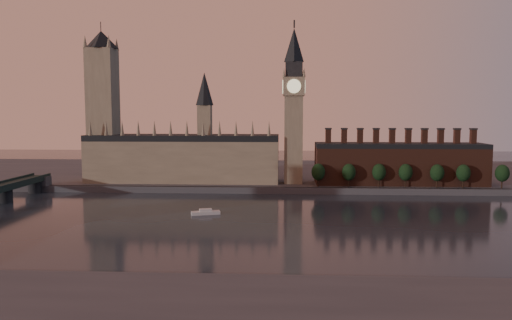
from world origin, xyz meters
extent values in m
plane|color=black|center=(0.00, 0.00, 0.00)|extent=(900.00, 900.00, 0.00)
cube|color=#48484D|center=(0.00, 90.00, 2.00)|extent=(900.00, 4.00, 4.00)
cube|color=#48484D|center=(0.00, 180.00, 2.00)|extent=(900.00, 180.00, 4.00)
cube|color=gray|center=(-65.00, 115.00, 18.00)|extent=(130.00, 30.00, 28.00)
cube|color=black|center=(-65.00, 115.00, 34.00)|extent=(130.00, 30.00, 4.00)
cube|color=gray|center=(-50.00, 115.00, 44.00)|extent=(9.00, 9.00, 24.00)
cone|color=black|center=(-50.00, 115.00, 67.00)|extent=(12.00, 12.00, 22.00)
cone|color=gray|center=(-124.00, 101.00, 41.00)|extent=(2.60, 2.60, 10.00)
cone|color=gray|center=(-113.27, 101.00, 41.00)|extent=(2.60, 2.60, 10.00)
cone|color=gray|center=(-102.55, 101.00, 41.00)|extent=(2.60, 2.60, 10.00)
cone|color=gray|center=(-91.82, 101.00, 41.00)|extent=(2.60, 2.60, 10.00)
cone|color=gray|center=(-81.09, 101.00, 41.00)|extent=(2.60, 2.60, 10.00)
cone|color=gray|center=(-70.36, 101.00, 41.00)|extent=(2.60, 2.60, 10.00)
cone|color=gray|center=(-59.64, 101.00, 41.00)|extent=(2.60, 2.60, 10.00)
cone|color=gray|center=(-48.91, 101.00, 41.00)|extent=(2.60, 2.60, 10.00)
cone|color=gray|center=(-38.18, 101.00, 41.00)|extent=(2.60, 2.60, 10.00)
cone|color=gray|center=(-27.45, 101.00, 41.00)|extent=(2.60, 2.60, 10.00)
cone|color=gray|center=(-16.73, 101.00, 41.00)|extent=(2.60, 2.60, 10.00)
cone|color=gray|center=(-6.00, 101.00, 41.00)|extent=(2.60, 2.60, 10.00)
cube|color=gray|center=(-120.00, 115.00, 49.00)|extent=(18.00, 18.00, 90.00)
cone|color=black|center=(-120.00, 115.00, 100.00)|extent=(24.00, 24.00, 12.00)
cylinder|color=#232326|center=(-120.00, 115.00, 106.00)|extent=(0.50, 0.50, 12.00)
cone|color=gray|center=(-128.00, 107.00, 98.00)|extent=(3.00, 3.00, 8.00)
cone|color=gray|center=(-112.00, 107.00, 98.00)|extent=(3.00, 3.00, 8.00)
cone|color=gray|center=(-128.00, 123.00, 98.00)|extent=(3.00, 3.00, 8.00)
cone|color=gray|center=(-112.00, 123.00, 98.00)|extent=(3.00, 3.00, 8.00)
cube|color=gray|center=(10.00, 110.00, 33.00)|extent=(12.00, 12.00, 58.00)
cube|color=gray|center=(10.00, 110.00, 68.00)|extent=(14.00, 14.00, 12.00)
cube|color=#232326|center=(10.00, 110.00, 79.00)|extent=(11.00, 11.00, 10.00)
cone|color=black|center=(10.00, 110.00, 95.00)|extent=(13.00, 13.00, 22.00)
cylinder|color=#232326|center=(10.00, 110.00, 108.50)|extent=(1.00, 1.00, 5.00)
cylinder|color=beige|center=(10.00, 102.80, 68.00)|extent=(9.00, 0.50, 9.00)
cylinder|color=beige|center=(10.00, 117.20, 68.00)|extent=(9.00, 0.50, 9.00)
cylinder|color=beige|center=(2.80, 110.00, 68.00)|extent=(0.50, 9.00, 9.00)
cylinder|color=beige|center=(17.20, 110.00, 68.00)|extent=(0.50, 9.00, 9.00)
cone|color=gray|center=(3.50, 103.50, 77.00)|extent=(2.00, 2.00, 6.00)
cone|color=gray|center=(16.50, 103.50, 77.00)|extent=(2.00, 2.00, 6.00)
cone|color=gray|center=(3.50, 116.50, 77.00)|extent=(2.00, 2.00, 6.00)
cone|color=gray|center=(16.50, 116.50, 77.00)|extent=(2.00, 2.00, 6.00)
cube|color=#4F291E|center=(80.00, 110.00, 16.00)|extent=(110.00, 25.00, 24.00)
cube|color=black|center=(80.00, 110.00, 29.50)|extent=(110.00, 25.00, 3.00)
cube|color=#4F291E|center=(33.00, 110.00, 35.50)|extent=(3.50, 3.50, 9.00)
cube|color=#232326|center=(33.00, 110.00, 40.50)|extent=(4.20, 4.20, 1.00)
cube|color=#4F291E|center=(43.44, 110.00, 35.50)|extent=(3.50, 3.50, 9.00)
cube|color=#232326|center=(43.44, 110.00, 40.50)|extent=(4.20, 4.20, 1.00)
cube|color=#4F291E|center=(53.89, 110.00, 35.50)|extent=(3.50, 3.50, 9.00)
cube|color=#232326|center=(53.89, 110.00, 40.50)|extent=(4.20, 4.20, 1.00)
cube|color=#4F291E|center=(64.33, 110.00, 35.50)|extent=(3.50, 3.50, 9.00)
cube|color=#232326|center=(64.33, 110.00, 40.50)|extent=(4.20, 4.20, 1.00)
cube|color=#4F291E|center=(74.78, 110.00, 35.50)|extent=(3.50, 3.50, 9.00)
cube|color=#232326|center=(74.78, 110.00, 40.50)|extent=(4.20, 4.20, 1.00)
cube|color=#4F291E|center=(85.22, 110.00, 35.50)|extent=(3.50, 3.50, 9.00)
cube|color=#232326|center=(85.22, 110.00, 40.50)|extent=(4.20, 4.20, 1.00)
cube|color=#4F291E|center=(95.67, 110.00, 35.50)|extent=(3.50, 3.50, 9.00)
cube|color=#232326|center=(95.67, 110.00, 40.50)|extent=(4.20, 4.20, 1.00)
cube|color=#4F291E|center=(106.11, 110.00, 35.50)|extent=(3.50, 3.50, 9.00)
cube|color=#232326|center=(106.11, 110.00, 40.50)|extent=(4.20, 4.20, 1.00)
cube|color=#4F291E|center=(116.56, 110.00, 35.50)|extent=(3.50, 3.50, 9.00)
cube|color=#232326|center=(116.56, 110.00, 40.50)|extent=(4.20, 4.20, 1.00)
cube|color=#4F291E|center=(127.00, 110.00, 35.50)|extent=(3.50, 3.50, 9.00)
cube|color=#232326|center=(127.00, 110.00, 40.50)|extent=(4.20, 4.20, 1.00)
cylinder|color=black|center=(25.55, 94.10, 7.00)|extent=(0.80, 0.80, 6.00)
ellipsoid|color=black|center=(25.55, 94.10, 13.50)|extent=(8.60, 8.60, 10.75)
cylinder|color=black|center=(44.84, 94.33, 7.00)|extent=(0.80, 0.80, 6.00)
ellipsoid|color=black|center=(44.84, 94.33, 13.50)|extent=(8.60, 8.60, 10.75)
cylinder|color=black|center=(63.96, 95.38, 7.00)|extent=(0.80, 0.80, 6.00)
ellipsoid|color=black|center=(63.96, 95.38, 13.50)|extent=(8.60, 8.60, 10.75)
cylinder|color=black|center=(80.55, 95.13, 7.00)|extent=(0.80, 0.80, 6.00)
ellipsoid|color=black|center=(80.55, 95.13, 13.50)|extent=(8.60, 8.60, 10.75)
cylinder|color=black|center=(99.70, 93.79, 7.00)|extent=(0.80, 0.80, 6.00)
ellipsoid|color=black|center=(99.70, 93.79, 13.50)|extent=(8.60, 8.60, 10.75)
cylinder|color=black|center=(115.77, 93.62, 7.00)|extent=(0.80, 0.80, 6.00)
ellipsoid|color=black|center=(115.77, 93.62, 13.50)|extent=(8.60, 8.60, 10.75)
cylinder|color=black|center=(139.53, 93.60, 7.00)|extent=(0.80, 0.80, 6.00)
ellipsoid|color=black|center=(139.53, 93.60, 13.50)|extent=(8.60, 8.60, 10.75)
cube|color=#48484D|center=(-155.00, 90.00, 7.00)|extent=(14.00, 8.00, 6.00)
cylinder|color=#232326|center=(-155.00, 51.00, 3.88)|extent=(8.00, 8.00, 7.75)
cylinder|color=#232326|center=(-155.00, 85.00, 3.88)|extent=(8.00, 8.00, 7.75)
cube|color=#BDBDBD|center=(-35.78, 23.49, 0.82)|extent=(14.91, 8.04, 1.64)
cube|color=#BDBDBD|center=(-35.78, 23.49, 2.25)|extent=(6.77, 4.71, 1.23)
camera|label=1|loc=(2.35, -221.75, 51.06)|focal=35.00mm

